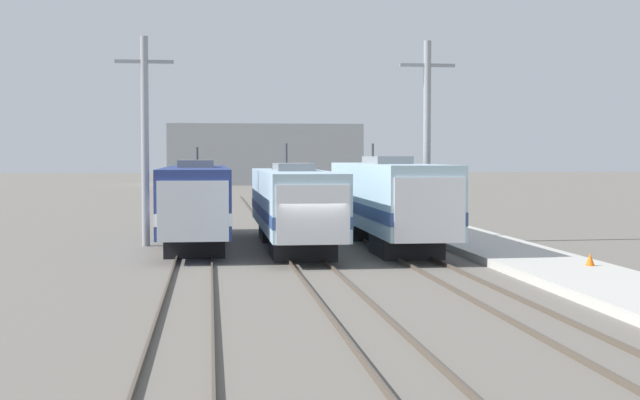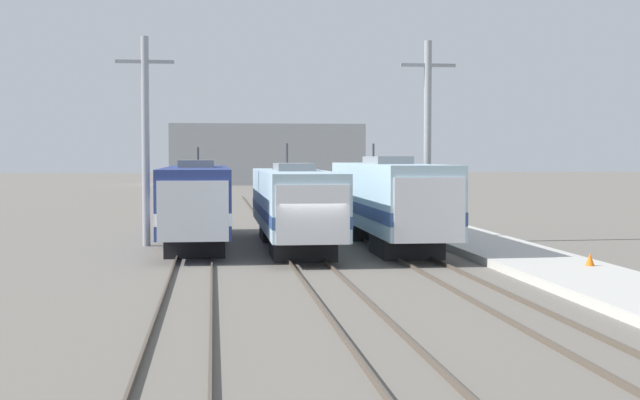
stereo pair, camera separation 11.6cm
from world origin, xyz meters
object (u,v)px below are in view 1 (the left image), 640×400
Objects in this scene: locomotive_far_right at (389,200)px; catenary_tower_right at (427,138)px; locomotive_center at (294,205)px; traffic_cone at (590,259)px; locomotive_far_left at (196,202)px; catenary_tower_left at (145,138)px.

catenary_tower_right is at bearing 38.92° from locomotive_far_right.
locomotive_center is 14.22m from traffic_cone.
locomotive_far_right is at bearing -11.05° from locomotive_far_left.
locomotive_far_right is (4.49, 0.32, 0.15)m from locomotive_center.
locomotive_far_left is 1.05× the size of locomotive_center.
locomotive_far_right is at bearing 4.07° from locomotive_center.
locomotive_far_left is at bearing -179.54° from catenary_tower_right.
locomotive_far_right is (8.98, -1.76, 0.08)m from locomotive_far_left.
catenary_tower_right is (11.27, 0.09, 3.03)m from locomotive_far_left.
traffic_cone is (16.63, -12.40, -4.59)m from catenary_tower_left.
locomotive_far_right is at bearing -9.22° from catenary_tower_left.
catenary_tower_left reaches higher than traffic_cone.
locomotive_center is at bearing -162.28° from catenary_tower_right.
catenary_tower_right reaches higher than locomotive_center.
locomotive_far_left is at bearing -2.16° from catenary_tower_left.
catenary_tower_left is (-6.87, 2.16, 3.10)m from locomotive_center.
catenary_tower_left and catenary_tower_right have the same top height.
locomotive_center is 0.98× the size of locomotive_far_right.
catenary_tower_right is 21.77× the size of traffic_cone.
locomotive_far_left is 3.86m from catenary_tower_left.
locomotive_far_left is 4.95m from locomotive_center.
catenary_tower_left is at bearing 143.28° from traffic_cone.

